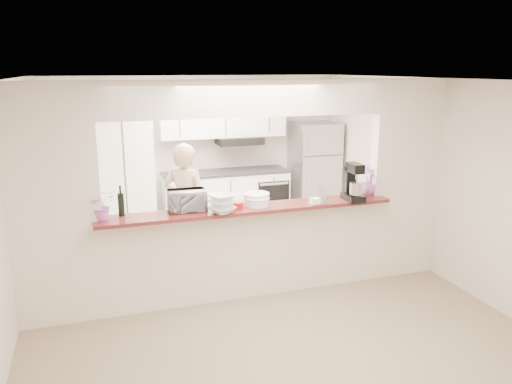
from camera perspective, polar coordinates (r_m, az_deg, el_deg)
name	(u,v)px	position (r m, az deg, el deg)	size (l,w,h in m)	color
floor	(249,294)	(6.06, -0.78, -11.59)	(6.00, 6.00, 0.00)	gray
tile_overlay	(217,250)	(7.44, -4.44, -6.62)	(5.00, 2.90, 0.01)	silver
partition	(249,172)	(5.59, -0.83, 2.25)	(5.00, 0.15, 2.50)	white
bar_counter	(249,249)	(5.83, -0.78, -6.51)	(3.40, 0.38, 1.09)	white
kitchen_cabinets	(188,171)	(8.24, -7.82, 2.36)	(3.15, 0.62, 2.25)	white
refrigerator	(314,171)	(8.87, 6.64, 2.41)	(0.75, 0.70, 1.70)	#A6A6AA
flower_left	(101,205)	(5.38, -17.25, -1.44)	(0.28, 0.24, 0.31)	#E278D4
wine_bottle_a	(121,204)	(5.47, -15.17, -1.33)	(0.07, 0.07, 0.33)	black
wine_bottle_b	(121,204)	(5.47, -15.16, -1.35)	(0.07, 0.07, 0.33)	black
toaster_oven	(187,200)	(5.53, -7.90, -0.96)	(0.41, 0.28, 0.23)	#A2A2A7
serving_bowls	(222,204)	(5.40, -3.90, -1.36)	(0.28, 0.28, 0.21)	white
plate_stack_a	(256,199)	(5.72, 0.05, -0.80)	(0.30, 0.30, 0.14)	white
plate_stack_b	(258,202)	(5.68, 0.21, -1.13)	(0.27, 0.27, 0.09)	white
red_bowl	(237,205)	(5.60, -2.20, -1.47)	(0.15, 0.15, 0.07)	maroon
tan_bowl	(251,201)	(5.76, -0.58, -1.08)	(0.13, 0.13, 0.06)	#CCBA90
utensil_caddy	(319,196)	(5.81, 7.18, -0.47)	(0.24, 0.15, 0.21)	silver
stand_mixer	(353,184)	(6.00, 11.04, 0.95)	(0.20, 0.32, 0.45)	black
flower_right	(370,180)	(6.31, 12.88, 1.33)	(0.21, 0.21, 0.37)	#B369C3
person	(186,206)	(6.66, -8.02, -1.64)	(0.61, 0.40, 1.68)	tan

